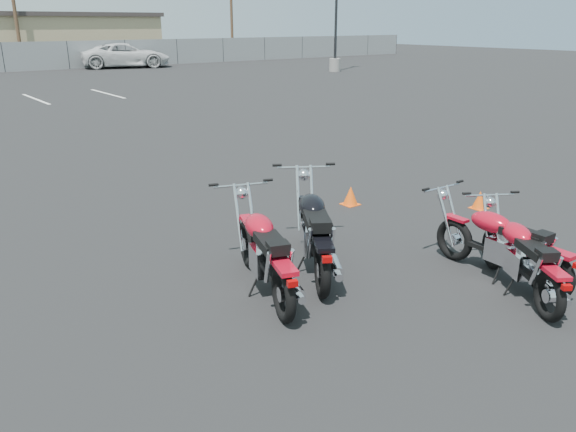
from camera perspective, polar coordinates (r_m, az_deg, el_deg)
ground at (r=6.83m, az=1.73°, el=-6.81°), size 120.00×120.00×0.00m
motorcycle_front_red at (r=6.45m, az=-2.37°, el=-3.72°), size 1.14×2.14×1.06m
motorcycle_second_black at (r=7.02m, az=2.70°, el=-1.55°), size 1.60×2.14×1.12m
motorcycle_third_red at (r=6.98m, az=22.65°, el=-3.92°), size 1.35×1.82×0.95m
motorcycle_rear_red at (r=7.26m, az=20.87°, el=-2.69°), size 0.77×2.00×0.98m
training_cone_near at (r=9.70m, az=6.38°, el=2.07°), size 0.27×0.27×0.32m
training_cone_far at (r=9.99m, az=18.90°, el=1.57°), size 0.25×0.25×0.30m
light_pole_east at (r=36.98m, az=4.88°, el=18.65°), size 0.80×0.70×10.44m
tan_building_east at (r=50.71m, az=-22.41°, el=16.48°), size 14.40×9.40×3.70m
utility_pole_d at (r=52.76m, az=-5.80°, el=20.86°), size 1.80×0.24×9.00m
white_van at (r=41.56m, az=-16.19°, el=16.05°), size 4.58×7.29×2.58m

